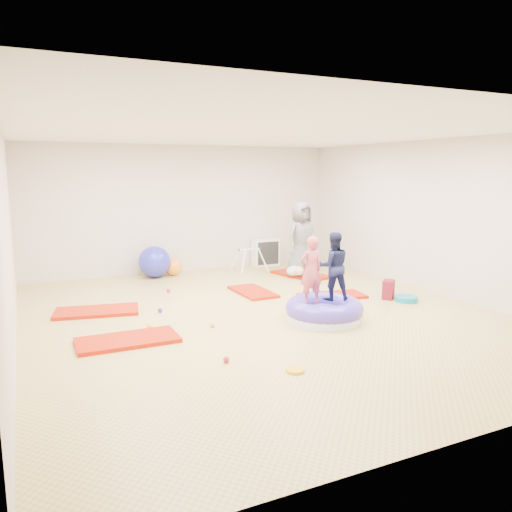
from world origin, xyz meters
name	(u,v)px	position (x,y,z in m)	size (l,w,h in m)	color
room	(264,226)	(0.00, 0.00, 1.40)	(7.01, 8.01, 2.81)	tan
gym_mat_front_left	(128,340)	(-2.17, -0.33, 0.03)	(1.31, 0.65, 0.05)	#C21C01
gym_mat_mid_left	(97,311)	(-2.34, 1.28, 0.03)	(1.29, 0.64, 0.05)	#C21C01
gym_mat_center_back	(253,292)	(0.46, 1.42, 0.02)	(1.12, 0.56, 0.05)	#C21C01
gym_mat_right	(332,296)	(1.62, 0.53, 0.02)	(1.15, 0.58, 0.05)	#C21C01
gym_mat_rear_right	(301,275)	(2.05, 2.37, 0.03)	(1.26, 0.63, 0.05)	#C21C01
inflatable_cushion	(324,311)	(0.70, -0.62, 0.14)	(1.17, 1.17, 0.37)	white
child_pink	(311,267)	(0.44, -0.64, 0.85)	(0.37, 0.24, 1.01)	#CA4E60
child_navy	(333,263)	(0.89, -0.54, 0.86)	(0.50, 0.39, 1.04)	#161B3D
adult_caregiver	(301,238)	(2.00, 2.30, 0.82)	(0.75, 0.49, 1.54)	slate
infant	(296,271)	(1.81, 2.17, 0.17)	(0.39, 0.40, 0.23)	silver
ball_pit_balls	(203,320)	(-0.97, 0.10, 0.04)	(2.35, 3.76, 0.07)	#C02439
exercise_ball_blue	(155,262)	(-0.84, 3.55, 0.34)	(0.67, 0.67, 0.67)	#282CB7
exercise_ball_orange	(173,267)	(-0.43, 3.59, 0.19)	(0.38, 0.38, 0.38)	orange
infant_play_gym	(249,256)	(1.24, 3.28, 0.35)	(0.68, 0.65, 0.52)	white
cube_shelf	(266,252)	(1.90, 3.79, 0.32)	(0.63, 0.31, 0.63)	white
balance_disc	(406,299)	(2.61, -0.26, 0.04)	(0.39, 0.39, 0.09)	#0A7EA2
backpack	(388,289)	(2.46, 0.02, 0.17)	(0.29, 0.18, 0.33)	#BD0426
yellow_toy	(295,370)	(-0.66, -2.13, 0.02)	(0.21, 0.21, 0.03)	yellow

